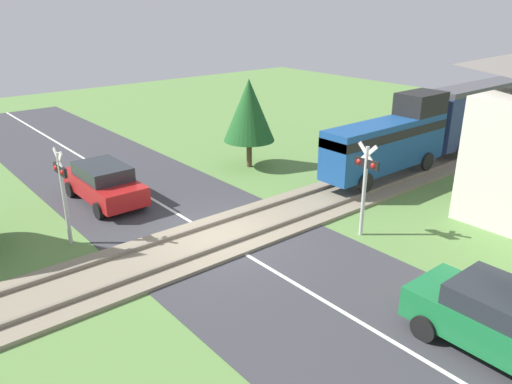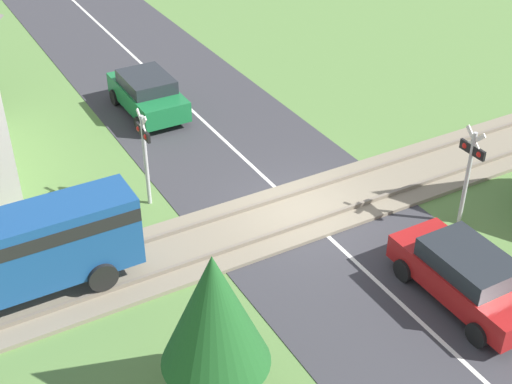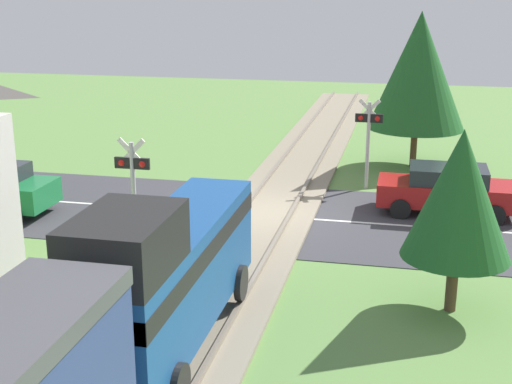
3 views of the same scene
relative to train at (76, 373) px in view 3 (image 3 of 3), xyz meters
name	(u,v)px [view 3 (image 3 of 3)]	position (x,y,z in m)	size (l,w,h in m)	color
ground_plane	(267,217)	(0.00, -12.20, -1.86)	(60.00, 60.00, 0.00)	#5B8442
road_surface	(267,216)	(0.00, -12.20, -1.85)	(48.00, 6.40, 0.02)	#38383D
track_bed	(267,214)	(0.00, -12.20, -1.79)	(2.80, 48.00, 0.24)	gray
train	(76,373)	(0.00, 0.00, 0.00)	(1.58, 13.86, 3.18)	navy
car_near_crossing	(447,189)	(-5.15, -13.64, -1.10)	(4.06, 1.80, 1.45)	#A81919
crossing_signal_west_approach	(368,132)	(-2.64, -15.89, 0.08)	(0.90, 0.18, 3.02)	#B7B7B7
crossing_signal_east_approach	(133,181)	(2.64, -8.52, 0.08)	(0.90, 0.18, 3.02)	#B7B7B7
pedestrian_by_station	(7,331)	(2.70, -2.67, -1.07)	(0.43, 0.43, 1.75)	#333338
tree_roadside_hedge	(459,195)	(-5.02, -6.92, 0.68)	(2.24, 2.24, 3.89)	brown
tree_beyond_track	(418,71)	(-4.14, -19.19, 1.72)	(3.52, 3.52, 5.69)	brown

